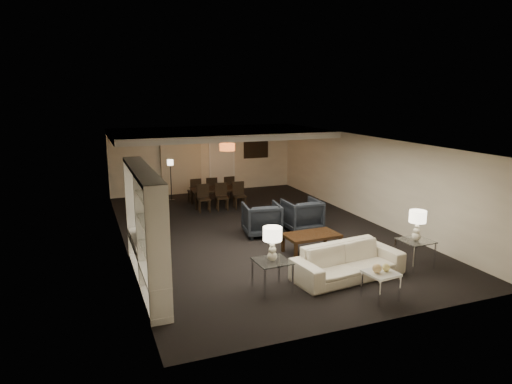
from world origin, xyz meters
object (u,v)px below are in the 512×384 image
Objects in this scene: pendant_light at (227,147)px; chair_fr at (228,188)px; side_table_left at (272,275)px; chair_nr at (240,195)px; chair_fm at (211,189)px; coffee_table at (311,243)px; chair_nl at (204,199)px; sofa at (348,262)px; marble_table at (380,286)px; vase_amber at (149,215)px; side_table_right at (415,253)px; table_lamp_left at (272,244)px; table_lamp_right at (417,226)px; chair_nm at (222,197)px; chair_fl at (194,190)px; dining_table at (216,197)px; vase_blue at (154,248)px; floor_lamp at (171,180)px; floor_speaker at (136,225)px; armchair_left at (262,219)px; armchair_right at (302,215)px; television at (142,224)px.

pendant_light is 1.52m from chair_fr.
chair_nr reaches higher than side_table_left.
chair_fm is 0.60m from chair_fr.
chair_nl is (-1.42, 4.59, 0.20)m from coffee_table.
sofa is 1.70m from side_table_left.
vase_amber reaches higher than marble_table.
marble_table is 0.62× the size of chair_nr.
table_lamp_left is at bearing 180.00° from side_table_right.
coffee_table is at bearing 136.74° from table_lamp_right.
chair_nm is 0.60m from chair_nr.
table_lamp_left reaches higher than coffee_table.
chair_fl is at bearing 164.44° from pendant_light.
pendant_light is at bearing 38.00° from dining_table.
sofa is 1.82× the size of coffee_table.
chair_nm is at bearing -85.89° from dining_table.
vase_blue is 8.41m from floor_lamp.
vase_amber is (-3.92, 0.31, 1.31)m from sofa.
table_lamp_right is 0.46× the size of floor_lamp.
chair_nr is at bearing -43.18° from dining_table.
chair_nl is (2.39, 2.49, -0.08)m from floor_speaker.
sofa is 3.53× the size of table_lamp_left.
armchair_left and armchair_right have the same top height.
vase_amber reaches higher than armchair_left.
sofa is at bearing -0.00° from side_table_left.
armchair_right is at bearing 108.43° from table_lamp_right.
chair_fr is at bearing 84.86° from sofa.
pendant_light is 1.60m from chair_fm.
pendant_light reaches higher than chair_nm.
side_table_right is at bearing 116.18° from chair_fm.
armchair_right is at bearing 55.12° from table_lamp_left.
armchair_right is 0.87× the size of television.
chair_fm is (0.60, 0.00, 0.00)m from chair_fl.
side_table_right is at bearing 0.00° from table_lamp_left.
marble_table is (-0.00, -1.10, -0.07)m from sofa.
marble_table is at bearing -90.00° from coffee_table.
armchair_left is 3.24m from floor_speaker.
chair_fm is at bearing -27.27° from floor_lamp.
side_table_left is at bearing 90.00° from table_lamp_left.
coffee_table is at bearing 136.74° from side_table_right.
floor_lamp is at bearing 102.75° from marble_table.
floor_speaker is 0.71× the size of floor_lamp.
armchair_left reaches higher than side_table_left.
side_table_right is 8.12m from chair_fl.
chair_nm is (0.88, 6.19, -0.50)m from table_lamp_left.
chair_fm is (-2.52, 7.49, -0.50)m from table_lamp_right.
coffee_table is 2.70m from marble_table.
floor_lamp is (-2.69, 4.85, 0.29)m from armchair_right.
floor_speaker is at bearing 88.32° from vase_blue.
side_table_left is 6.90m from dining_table.
side_table_right is at bearing 108.26° from armchair_right.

